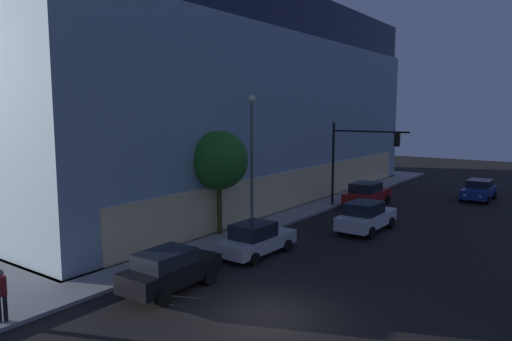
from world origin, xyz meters
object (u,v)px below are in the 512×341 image
at_px(street_lamp_sidewalk, 252,147).
at_px(car_silver, 256,239).
at_px(pedestrian_waiting, 1,291).
at_px(car_white, 366,216).
at_px(modern_building, 186,103).
at_px(car_blue, 479,190).
at_px(traffic_light_far_corner, 357,151).
at_px(car_black, 170,270).
at_px(car_red, 367,194).
at_px(sidewalk_tree, 219,161).

bearing_deg(street_lamp_sidewalk, car_silver, -141.02).
bearing_deg(pedestrian_waiting, car_white, -14.70).
relative_size(modern_building, car_silver, 8.81).
bearing_deg(car_blue, traffic_light_far_corner, 144.48).
relative_size(car_black, car_blue, 0.97).
height_order(traffic_light_far_corner, street_lamp_sidewalk, street_lamp_sidewalk).
relative_size(traffic_light_far_corner, street_lamp_sidewalk, 0.78).
distance_m(car_silver, car_red, 14.74).
xyz_separation_m(modern_building, street_lamp_sidewalk, (-8.65, -13.32, -2.68)).
bearing_deg(car_black, pedestrian_waiting, 157.18).
xyz_separation_m(pedestrian_waiting, car_white, (18.45, -4.84, -0.32)).
relative_size(pedestrian_waiting, car_red, 0.37).
relative_size(street_lamp_sidewalk, car_black, 1.82).
relative_size(traffic_light_far_corner, sidewalk_tree, 1.04).
bearing_deg(car_blue, street_lamp_sidewalk, 155.64).
xyz_separation_m(car_red, car_blue, (7.08, -6.38, -0.06)).
bearing_deg(car_black, car_red, 0.92).
relative_size(street_lamp_sidewalk, sidewalk_tree, 1.33).
bearing_deg(traffic_light_far_corner, car_white, -150.72).
xyz_separation_m(sidewalk_tree, car_silver, (-1.64, -3.68, -3.47)).
relative_size(modern_building, street_lamp_sidewalk, 5.12).
bearing_deg(traffic_light_far_corner, modern_building, 93.94).
xyz_separation_m(sidewalk_tree, car_blue, (20.18, -9.65, -3.46)).
bearing_deg(street_lamp_sidewalk, car_blue, -24.36).
height_order(street_lamp_sidewalk, car_silver, street_lamp_sidewalk).
relative_size(modern_building, pedestrian_waiting, 22.35).
xyz_separation_m(sidewalk_tree, car_black, (-7.31, -3.60, -3.41)).
bearing_deg(traffic_light_far_corner, sidewalk_tree, 163.95).
bearing_deg(car_white, car_silver, 161.34).
bearing_deg(car_red, traffic_light_far_corner, 178.32).
xyz_separation_m(modern_building, car_silver, (-11.75, -15.83, -6.87)).
relative_size(pedestrian_waiting, car_blue, 0.41).
height_order(pedestrian_waiting, car_blue, pedestrian_waiting).
xyz_separation_m(car_black, car_white, (13.14, -2.61, 0.02)).
bearing_deg(car_blue, car_red, 138.00).
xyz_separation_m(car_black, car_red, (20.41, 0.33, 0.00)).
distance_m(car_white, car_blue, 14.75).
xyz_separation_m(traffic_light_far_corner, car_white, (-5.33, -2.99, -3.29)).
bearing_deg(car_blue, car_white, 166.51).
relative_size(sidewalk_tree, car_red, 1.21).
bearing_deg(car_blue, pedestrian_waiting, 165.83).
relative_size(street_lamp_sidewalk, pedestrian_waiting, 4.36).
bearing_deg(modern_building, car_black, -137.88).
bearing_deg(sidewalk_tree, traffic_light_far_corner, -16.05).
relative_size(modern_building, car_red, 8.27).
bearing_deg(car_white, car_red, 22.00).
xyz_separation_m(car_white, car_blue, (14.35, -3.44, -0.07)).
xyz_separation_m(car_silver, car_white, (7.47, -2.52, 0.08)).
height_order(modern_building, car_black, modern_building).
distance_m(pedestrian_waiting, car_blue, 33.83).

